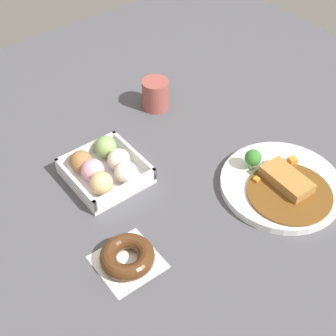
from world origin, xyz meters
TOP-DOWN VIEW (x-y plane):
  - ground_plane at (0.00, 0.00)m, footprint 1.60×1.60m
  - curry_plate at (0.16, 0.15)m, footprint 0.28×0.28m
  - donut_box at (-0.11, -0.15)m, footprint 0.17×0.16m
  - chocolate_ring_donut at (0.11, -0.24)m, footprint 0.12×0.12m
  - coffee_mug at (-0.26, 0.11)m, footprint 0.07×0.07m

SIDE VIEW (x-z plane):
  - ground_plane at x=0.00m, z-range 0.00..0.00m
  - curry_plate at x=0.16m, z-range -0.02..0.05m
  - chocolate_ring_donut at x=0.11m, z-range 0.00..0.03m
  - donut_box at x=-0.11m, z-range 0.00..0.06m
  - coffee_mug at x=-0.26m, z-range 0.00..0.08m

